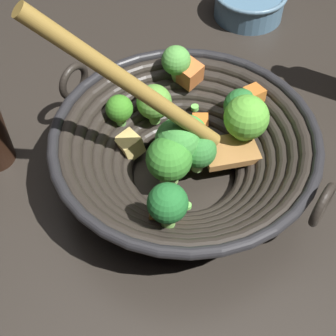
{
  "coord_description": "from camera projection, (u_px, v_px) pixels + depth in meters",
  "views": [
    {
      "loc": [
        0.06,
        -0.4,
        0.53
      ],
      "look_at": [
        -0.02,
        -0.01,
        0.03
      ],
      "focal_mm": 52.78,
      "sensor_mm": 36.0,
      "label": 1
    }
  ],
  "objects": [
    {
      "name": "ground_plane",
      "position": [
        183.0,
        179.0,
        0.67
      ],
      "size": [
        4.0,
        4.0,
        0.0
      ],
      "primitive_type": "plane",
      "color": "#28231E"
    },
    {
      "name": "wok",
      "position": [
        185.0,
        148.0,
        0.62
      ],
      "size": [
        0.36,
        0.34,
        0.29
      ],
      "color": "black",
      "rests_on": "ground"
    },
    {
      "name": "prep_bowl",
      "position": [
        249.0,
        2.0,
        0.88
      ],
      "size": [
        0.13,
        0.13,
        0.05
      ],
      "color": "slate",
      "rests_on": "ground"
    }
  ]
}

